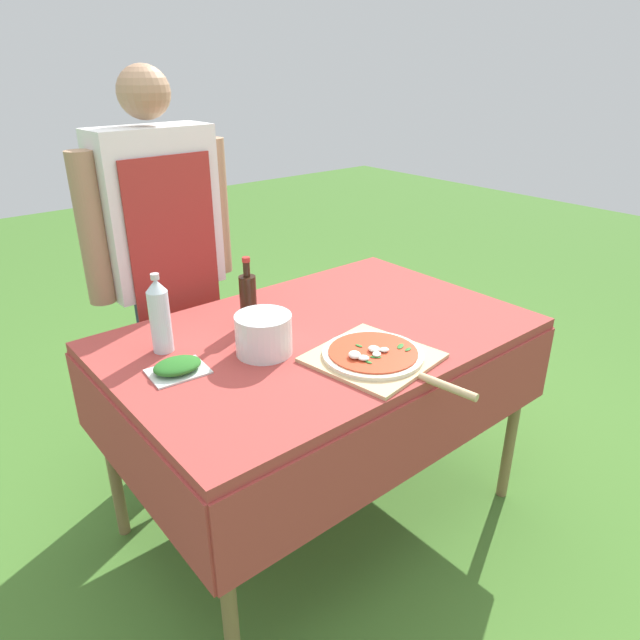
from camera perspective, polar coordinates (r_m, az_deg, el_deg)
name	(u,v)px	position (r m, az deg, el deg)	size (l,w,h in m)	color
ground_plane	(321,512)	(2.42, 0.09, -18.62)	(12.00, 12.00, 0.00)	#477A2D
prep_table	(321,351)	(2.00, 0.11, -3.12)	(1.43, 0.94, 0.81)	#A83D38
person_cook	(163,251)	(2.34, -15.45, 6.68)	(0.62, 0.22, 1.65)	#333D56
pizza_on_peel	(375,356)	(1.77, 5.52, -3.64)	(0.39, 0.55, 0.05)	#D1B27F
oil_bottle	(248,299)	(1.97, -7.19, 2.05)	(0.06, 0.06, 0.25)	black
water_bottle	(160,315)	(1.84, -15.74, 0.45)	(0.07, 0.07, 0.26)	silver
herb_container	(177,367)	(1.74, -14.07, -4.56)	(0.18, 0.14, 0.04)	silver
mixing_tub	(264,334)	(1.79, -5.66, -1.42)	(0.18, 0.18, 0.13)	silver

